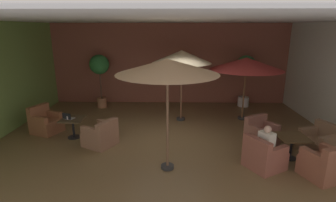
# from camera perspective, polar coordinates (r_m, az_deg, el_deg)

# --- Properties ---
(ground_plane) EXTENTS (10.60, 8.65, 0.02)m
(ground_plane) POSITION_cam_1_polar(r_m,az_deg,el_deg) (8.21, -0.06, -8.46)
(ground_plane) COLOR brown
(wall_back_brick) EXTENTS (10.60, 0.08, 3.55)m
(wall_back_brick) POSITION_cam_1_polar(r_m,az_deg,el_deg) (11.89, 0.38, 8.02)
(wall_back_brick) COLOR brown
(wall_back_brick) RESTS_ON ground_plane
(ceiling_slab) EXTENTS (10.60, 8.65, 0.06)m
(ceiling_slab) POSITION_cam_1_polar(r_m,az_deg,el_deg) (7.50, -0.07, 17.43)
(ceiling_slab) COLOR silver
(ceiling_slab) RESTS_ON wall_back_brick
(cafe_table_front_left) EXTENTS (0.70, 0.70, 0.62)m
(cafe_table_front_left) POSITION_cam_1_polar(r_m,az_deg,el_deg) (8.71, -19.94, -4.59)
(cafe_table_front_left) COLOR black
(cafe_table_front_left) RESTS_ON ground_plane
(armchair_front_left_north) EXTENTS (1.02, 1.01, 0.90)m
(armchair_front_left_north) POSITION_cam_1_polar(r_m,az_deg,el_deg) (9.55, -25.02, -4.30)
(armchair_front_left_north) COLOR brown
(armchair_front_left_north) RESTS_ON ground_plane
(armchair_front_left_east) EXTENTS (1.07, 1.06, 0.80)m
(armchair_front_left_east) POSITION_cam_1_polar(r_m,az_deg,el_deg) (7.97, -14.36, -7.31)
(armchair_front_left_east) COLOR #8A5E47
(armchair_front_left_east) RESTS_ON ground_plane
(cafe_table_front_right) EXTENTS (0.77, 0.77, 0.62)m
(cafe_table_front_right) POSITION_cam_1_polar(r_m,az_deg,el_deg) (7.62, 25.29, -7.82)
(cafe_table_front_right) COLOR black
(cafe_table_front_right) RESTS_ON ground_plane
(armchair_front_right_north) EXTENTS (1.04, 1.01, 0.83)m
(armchair_front_right_north) POSITION_cam_1_polar(r_m,az_deg,el_deg) (8.25, 19.51, -6.88)
(armchair_front_right_north) COLOR #895547
(armchair_front_right_north) RESTS_ON ground_plane
(armchair_front_right_east) EXTENTS (1.07, 1.06, 0.84)m
(armchair_front_right_east) POSITION_cam_1_polar(r_m,az_deg,el_deg) (6.96, 20.06, -11.14)
(armchair_front_right_east) COLOR #905141
(armchair_front_right_east) RESTS_ON ground_plane
(armchair_front_right_south) EXTENTS (0.99, 1.00, 0.88)m
(armchair_front_right_south) POSITION_cam_1_polar(r_m,az_deg,el_deg) (7.08, 30.80, -11.87)
(armchair_front_right_south) COLOR brown
(armchair_front_right_south) RESTS_ON ground_plane
(armchair_front_right_west) EXTENTS (1.02, 1.03, 0.83)m
(armchair_front_right_west) POSITION_cam_1_polar(r_m,az_deg,el_deg) (8.41, 30.06, -7.74)
(armchair_front_right_west) COLOR #826045
(armchair_front_right_west) RESTS_ON ground_plane
(patio_umbrella_tall_red) EXTENTS (2.63, 2.63, 2.32)m
(patio_umbrella_tall_red) POSITION_cam_1_polar(r_m,az_deg,el_deg) (9.92, 16.62, 7.72)
(patio_umbrella_tall_red) COLOR #2D2D2D
(patio_umbrella_tall_red) RESTS_ON ground_plane
(patio_umbrella_center_beige) EXTENTS (2.33, 2.33, 2.68)m
(patio_umbrella_center_beige) POSITION_cam_1_polar(r_m,az_deg,el_deg) (5.85, -0.13, 7.33)
(patio_umbrella_center_beige) COLOR #2D2D2D
(patio_umbrella_center_beige) RESTS_ON ground_plane
(patio_umbrella_near_wall) EXTENTS (2.14, 2.14, 2.58)m
(patio_umbrella_near_wall) POSITION_cam_1_polar(r_m,az_deg,el_deg) (9.41, 2.97, 9.51)
(patio_umbrella_near_wall) COLOR #2D2D2D
(patio_umbrella_near_wall) RESTS_ON ground_plane
(potted_tree_left_corner) EXTENTS (0.82, 0.82, 2.27)m
(potted_tree_left_corner) POSITION_cam_1_polar(r_m,az_deg,el_deg) (11.46, -14.62, 6.70)
(potted_tree_left_corner) COLOR #A76847
(potted_tree_left_corner) RESTS_ON ground_plane
(potted_tree_mid_left) EXTENTS (0.84, 0.84, 2.22)m
(potted_tree_mid_left) POSITION_cam_1_polar(r_m,az_deg,el_deg) (11.76, 16.50, 6.37)
(potted_tree_mid_left) COLOR silver
(potted_tree_mid_left) RESTS_ON ground_plane
(patron_blue_shirt) EXTENTS (0.39, 0.42, 0.65)m
(patron_blue_shirt) POSITION_cam_1_polar(r_m,az_deg,el_deg) (6.82, 20.61, -7.96)
(patron_blue_shirt) COLOR silver
(patron_blue_shirt) RESTS_ON ground_plane
(iced_drink_cup) EXTENTS (0.08, 0.08, 0.11)m
(iced_drink_cup) POSITION_cam_1_polar(r_m,az_deg,el_deg) (8.64, -20.89, -3.39)
(iced_drink_cup) COLOR white
(iced_drink_cup) RESTS_ON cafe_table_front_left
(open_laptop) EXTENTS (0.37, 0.31, 0.20)m
(open_laptop) POSITION_cam_1_polar(r_m,az_deg,el_deg) (8.68, -20.88, -3.32)
(open_laptop) COLOR #9EA0A5
(open_laptop) RESTS_ON cafe_table_front_left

